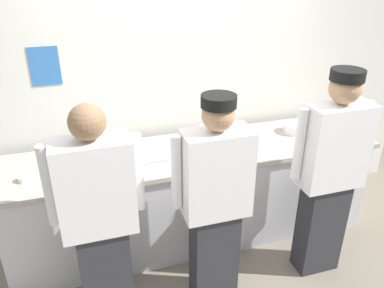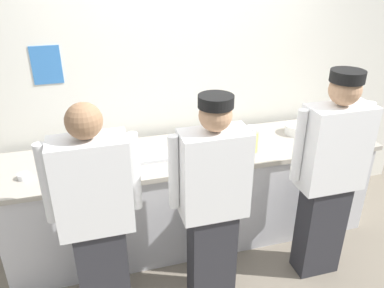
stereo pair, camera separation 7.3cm
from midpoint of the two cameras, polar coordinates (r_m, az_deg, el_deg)
name	(u,v)px [view 2 (the right image)]	position (r m, az deg, el deg)	size (l,w,h in m)	color
ground_plane	(207,263)	(3.43, 2.84, -17.22)	(9.00, 9.00, 0.00)	slate
wall_back	(179,77)	(3.49, -1.35, 9.94)	(4.96, 0.11, 2.76)	silver
prep_counter	(194,194)	(3.44, 0.94, -7.48)	(3.16, 0.74, 0.89)	silver
chef_near_left	(97,217)	(2.54, -13.19, -10.57)	(0.60, 0.24, 1.63)	#2D2D33
chef_center	(213,201)	(2.63, 3.93, -8.50)	(0.59, 0.24, 1.61)	#2D2D33
chef_far_right	(330,174)	(3.03, 20.43, -4.25)	(0.61, 0.24, 1.69)	#2D2D33
plate_stack_front	(296,129)	(3.64, 15.77, 2.15)	(0.20, 0.20, 0.08)	white
plate_stack_rear	(203,143)	(3.25, 2.23, 0.10)	(0.24, 0.24, 0.07)	white
mixing_bowl_steel	(72,155)	(3.15, -16.76, -1.54)	(0.30, 0.30, 0.12)	#B7BABF
sheet_tray	(140,153)	(3.16, -7.14, -1.40)	(0.48, 0.36, 0.02)	#B7BABF
squeeze_bottle_primary	(254,141)	(3.19, 9.90, 0.47)	(0.06, 0.06, 0.21)	#E5E066
ramekin_yellow_sauce	(24,176)	(3.04, -23.15, -4.42)	(0.09, 0.09, 0.04)	white
ramekin_red_sauce	(118,169)	(2.92, -10.29, -3.74)	(0.10, 0.10, 0.05)	white
ramekin_orange_sauce	(238,154)	(3.13, 7.55, -1.44)	(0.10, 0.10, 0.05)	white
deli_cup	(205,131)	(3.43, 2.56, 1.89)	(0.09, 0.09, 0.11)	white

